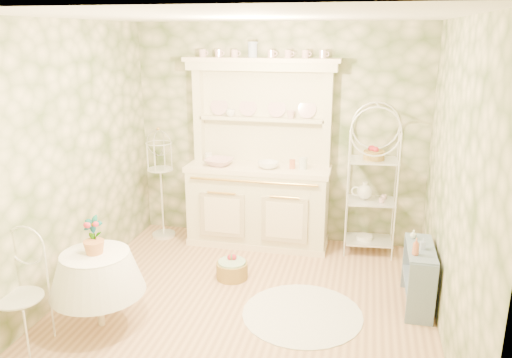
% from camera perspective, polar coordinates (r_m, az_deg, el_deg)
% --- Properties ---
extents(floor, '(3.60, 3.60, 0.00)m').
position_cam_1_polar(floor, '(5.04, -1.28, -14.24)').
color(floor, tan).
rests_on(floor, ground).
extents(ceiling, '(3.60, 3.60, 0.00)m').
position_cam_1_polar(ceiling, '(4.34, -1.52, 18.11)').
color(ceiling, white).
rests_on(ceiling, floor).
extents(wall_left, '(3.60, 3.60, 0.00)m').
position_cam_1_polar(wall_left, '(5.23, -20.90, 1.81)').
color(wall_left, beige).
rests_on(wall_left, floor).
extents(wall_right, '(3.60, 3.60, 0.00)m').
position_cam_1_polar(wall_right, '(4.45, 21.74, -0.72)').
color(wall_right, beige).
rests_on(wall_right, floor).
extents(wall_back, '(3.60, 3.60, 0.00)m').
position_cam_1_polar(wall_back, '(6.22, 2.63, 5.06)').
color(wall_back, beige).
rests_on(wall_back, floor).
extents(wall_front, '(3.60, 3.60, 0.00)m').
position_cam_1_polar(wall_front, '(2.90, -10.10, -8.71)').
color(wall_front, beige).
rests_on(wall_front, floor).
extents(kitchen_dresser, '(1.87, 0.61, 2.29)m').
position_cam_1_polar(kitchen_dresser, '(6.04, 0.26, 2.73)').
color(kitchen_dresser, '#F2ECC9').
rests_on(kitchen_dresser, floor).
extents(bakers_rack, '(0.58, 0.44, 1.77)m').
position_cam_1_polar(bakers_rack, '(6.01, 13.13, -0.36)').
color(bakers_rack, white).
rests_on(bakers_rack, floor).
extents(side_shelf, '(0.30, 0.67, 0.56)m').
position_cam_1_polar(side_shelf, '(5.16, 18.02, -10.84)').
color(side_shelf, gray).
rests_on(side_shelf, floor).
extents(round_table, '(0.73, 0.73, 0.79)m').
position_cam_1_polar(round_table, '(4.77, -17.60, -11.59)').
color(round_table, white).
rests_on(round_table, floor).
extents(cafe_chair, '(0.36, 0.36, 0.77)m').
position_cam_1_polar(cafe_chair, '(4.72, -25.39, -12.86)').
color(cafe_chair, white).
rests_on(cafe_chair, floor).
extents(birdcage_stand, '(0.34, 0.34, 1.39)m').
position_cam_1_polar(birdcage_stand, '(6.49, -10.78, -0.73)').
color(birdcage_stand, white).
rests_on(birdcage_stand, floor).
extents(floor_basket, '(0.41, 0.41, 0.23)m').
position_cam_1_polar(floor_basket, '(5.50, -2.76, -10.15)').
color(floor_basket, '#A5833F').
rests_on(floor_basket, floor).
extents(lace_rug, '(1.14, 1.14, 0.01)m').
position_cam_1_polar(lace_rug, '(4.92, 5.32, -15.10)').
color(lace_rug, white).
rests_on(lace_rug, floor).
extents(bowl_floral, '(0.39, 0.39, 0.08)m').
position_cam_1_polar(bowl_floral, '(6.12, -4.22, 1.64)').
color(bowl_floral, white).
rests_on(bowl_floral, kitchen_dresser).
extents(bowl_white, '(0.34, 0.34, 0.08)m').
position_cam_1_polar(bowl_white, '(5.97, 1.42, 1.31)').
color(bowl_white, white).
rests_on(bowl_white, kitchen_dresser).
extents(cup_left, '(0.15, 0.15, 0.09)m').
position_cam_1_polar(cup_left, '(6.18, -2.93, 7.43)').
color(cup_left, white).
rests_on(cup_left, kitchen_dresser).
extents(cup_right, '(0.10, 0.10, 0.09)m').
position_cam_1_polar(cup_right, '(6.04, 3.99, 7.19)').
color(cup_right, white).
rests_on(cup_right, kitchen_dresser).
extents(potted_geranium, '(0.17, 0.12, 0.33)m').
position_cam_1_polar(potted_geranium, '(4.61, -18.01, -6.35)').
color(potted_geranium, '#3F7238').
rests_on(potted_geranium, round_table).
extents(bottle_amber, '(0.07, 0.07, 0.16)m').
position_cam_1_polar(bottle_amber, '(4.81, 17.80, -7.53)').
color(bottle_amber, '#C46944').
rests_on(bottle_amber, side_shelf).
extents(bottle_blue, '(0.05, 0.05, 0.11)m').
position_cam_1_polar(bottle_blue, '(4.97, 18.55, -7.20)').
color(bottle_blue, '#A5B4DA').
rests_on(bottle_blue, side_shelf).
extents(bottle_glass, '(0.08, 0.08, 0.09)m').
position_cam_1_polar(bottle_glass, '(5.20, 17.55, -6.14)').
color(bottle_glass, silver).
rests_on(bottle_glass, side_shelf).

